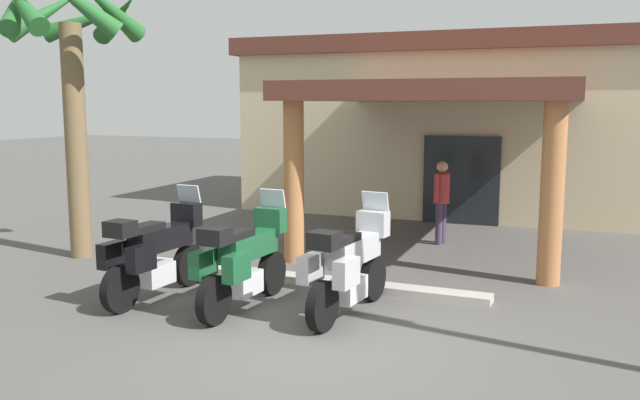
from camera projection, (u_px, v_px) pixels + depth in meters
name	position (u px, v px, depth m)	size (l,w,h in m)	color
ground_plane	(316.00, 339.00, 8.28)	(80.00, 80.00, 0.00)	#514F4C
motel_building	(480.00, 123.00, 18.53)	(12.46, 12.11, 4.55)	beige
motorcycle_black	(155.00, 252.00, 9.89)	(0.72, 2.21, 1.61)	black
motorcycle_green	(243.00, 260.00, 9.38)	(0.71, 2.21, 1.61)	black
motorcycle_silver	(349.00, 265.00, 9.10)	(0.74, 2.21, 1.61)	black
pedestrian	(442.00, 196.00, 13.70)	(0.32, 0.52, 1.71)	#3F334C
palm_tree_roadside	(70.00, 49.00, 12.16)	(2.67, 2.68, 5.29)	brown
curb_strip	(293.00, 278.00, 10.91)	(6.36, 0.36, 0.12)	#ADA89E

